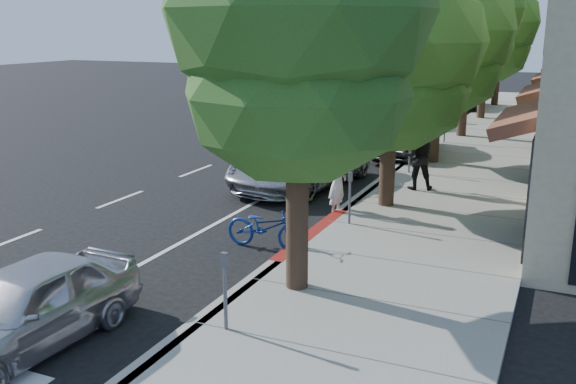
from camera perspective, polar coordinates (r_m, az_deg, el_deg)
The scene contains 18 objects.
ground at distance 13.86m, azimuth 0.62°, elevation -5.40°, with size 120.00×120.00×0.00m, color black.
sidewalk at distance 20.70m, azimuth 15.38°, elevation 1.05°, with size 4.60×56.00×0.15m, color gray.
curb at distance 21.14m, azimuth 9.22°, elevation 1.66°, with size 0.30×56.00×0.15m, color #9E998E.
curb_red_segment at distance 14.71m, azimuth 2.16°, elevation -3.90°, with size 0.32×4.00×0.15m, color maroon.
street_tree_0 at distance 10.84m, azimuth 0.89°, elevation 15.28°, with size 4.56×4.56×7.81m.
street_tree_1 at distance 16.53m, azimuth 9.25°, elevation 12.74°, with size 4.73×4.73×7.05m.
street_tree_2 at distance 22.38m, azimuth 13.34°, elevation 13.57°, with size 5.01×5.01×7.43m.
street_tree_3 at distance 28.30m, azimuth 15.83°, elevation 15.12°, with size 4.55×4.55×8.32m.
street_tree_4 at distance 34.23m, azimuth 17.31°, elevation 14.05°, with size 5.12×5.12×7.86m.
street_tree_5 at distance 40.20m, azimuth 18.38°, elevation 13.78°, with size 4.33×4.33×7.47m.
cyclist at distance 16.33m, azimuth 4.45°, elevation 0.86°, with size 0.64×0.42×1.75m, color white.
bicycle at distance 13.97m, azimuth -1.99°, elevation -3.13°, with size 0.65×1.85×0.97m, color navy.
silver_suv at distance 19.36m, azimuth 1.08°, elevation 2.73°, with size 2.51×5.45×1.51m, color #AAA9AE.
dark_sedan at distance 24.37m, azimuth 10.18°, elevation 4.98°, with size 1.61×4.63×1.53m, color black.
white_pickup at distance 30.60m, azimuth 9.87°, elevation 6.89°, with size 2.09×5.15×1.50m, color #BBBBBB.
dark_suv_far at distance 38.79m, azimuth 15.48°, elevation 8.26°, with size 1.90×4.73×1.61m, color black.
near_car_a at distance 10.48m, azimuth -22.35°, elevation -9.45°, with size 1.57×3.91×1.33m, color silver.
pedestrian at distance 18.73m, azimuth 11.48°, elevation 3.12°, with size 0.93×0.72×1.91m, color black.
Camera 1 is at (5.14, -11.97, 4.74)m, focal length 40.00 mm.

